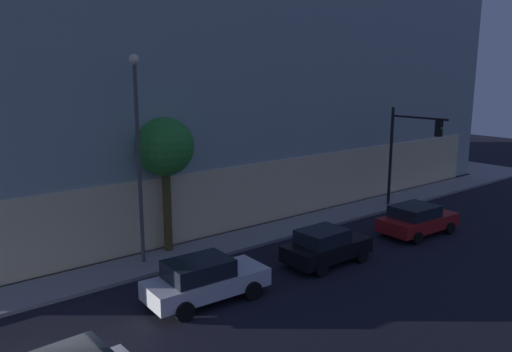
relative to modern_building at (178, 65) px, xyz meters
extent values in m
cube|color=#4C4C51|center=(0.00, 0.05, -8.50)|extent=(37.64, 25.51, 0.15)
cube|color=#F9DFA8|center=(0.00, -12.30, -6.79)|extent=(33.52, 0.60, 3.28)
cube|color=#97A8A6|center=(0.00, 0.05, -1.31)|extent=(37.24, 25.11, 14.23)
cylinder|color=black|center=(6.20, -14.28, -5.48)|extent=(0.18, 0.18, 5.89)
cylinder|color=black|center=(6.25, -16.05, -3.03)|extent=(0.23, 3.54, 0.12)
cube|color=black|center=(6.29, -17.29, -3.53)|extent=(0.33, 0.33, 0.90)
sphere|color=green|center=(6.29, -17.47, -3.53)|extent=(0.18, 0.18, 0.18)
cylinder|color=#4F4F4F|center=(-9.87, -13.67, -4.28)|extent=(0.16, 0.16, 8.29)
sphere|color=#F9EFC6|center=(-9.87, -13.67, 0.01)|extent=(0.44, 0.44, 0.44)
cylinder|color=#4F431E|center=(-8.31, -13.04, -6.56)|extent=(0.38, 0.38, 3.73)
sphere|color=#2F8B30|center=(-8.31, -13.04, -3.67)|extent=(2.57, 2.57, 2.57)
cube|color=silver|center=(-9.64, -18.27, -7.91)|extent=(4.57, 1.98, 0.65)
cube|color=black|center=(-9.98, -18.26, -7.27)|extent=(2.35, 1.70, 0.63)
cube|color=#F9F4CC|center=(-7.43, -17.84, -7.91)|extent=(0.13, 0.21, 0.12)
cube|color=#F9F4CC|center=(-7.48, -18.90, -7.91)|extent=(0.13, 0.21, 0.12)
cylinder|color=black|center=(-8.21, -17.45, -8.24)|extent=(0.69, 0.27, 0.68)
cylinder|color=black|center=(-8.29, -19.22, -8.24)|extent=(0.69, 0.27, 0.68)
cylinder|color=black|center=(-11.00, -17.32, -8.24)|extent=(0.69, 0.27, 0.68)
cylinder|color=black|center=(-11.08, -19.10, -8.24)|extent=(0.69, 0.27, 0.68)
cube|color=black|center=(-3.60, -18.44, -7.94)|extent=(4.02, 1.75, 0.67)
cube|color=black|center=(-3.90, -18.44, -7.31)|extent=(2.01, 1.57, 0.59)
cube|color=#F9F4CC|center=(-1.64, -17.92, -7.94)|extent=(0.12, 0.20, 0.12)
cube|color=#F9F4CC|center=(-1.65, -18.97, -7.94)|extent=(0.12, 0.20, 0.12)
cylinder|color=black|center=(-2.35, -17.57, -8.27)|extent=(0.61, 0.24, 0.61)
cylinder|color=black|center=(-2.36, -19.31, -8.27)|extent=(0.61, 0.24, 0.61)
cylinder|color=black|center=(-4.84, -17.57, -8.27)|extent=(0.61, 0.24, 0.61)
cylinder|color=black|center=(-4.85, -19.31, -8.27)|extent=(0.61, 0.24, 0.61)
cube|color=maroon|center=(2.95, -18.53, -7.95)|extent=(4.36, 2.14, 0.66)
cube|color=black|center=(2.63, -18.52, -7.33)|extent=(2.27, 1.85, 0.58)
cube|color=#F9F4CC|center=(5.06, -18.04, -7.95)|extent=(0.13, 0.20, 0.12)
cube|color=#F9F4CC|center=(5.01, -19.21, -7.95)|extent=(0.13, 0.20, 0.12)
cylinder|color=black|center=(4.31, -17.61, -8.28)|extent=(0.61, 0.27, 0.60)
cylinder|color=black|center=(4.23, -19.57, -8.28)|extent=(0.61, 0.27, 0.60)
cylinder|color=black|center=(1.66, -17.50, -8.28)|extent=(0.61, 0.27, 0.60)
cylinder|color=black|center=(1.58, -19.45, -8.28)|extent=(0.61, 0.27, 0.60)
camera|label=1|loc=(-18.93, -32.69, -0.41)|focal=35.59mm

